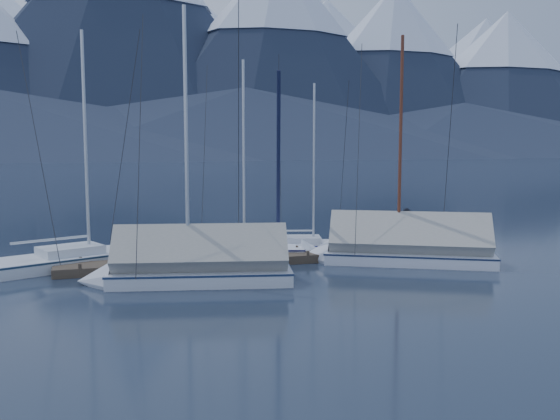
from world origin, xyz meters
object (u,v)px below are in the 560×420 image
Objects in this scene: sailboat_open_mid at (256,252)px; sailboat_open_left at (102,258)px; person at (407,227)px; sailboat_open_right at (323,248)px; sailboat_covered_near at (394,250)px; sailboat_covered_far at (184,269)px.

sailboat_open_left is at bearing 175.14° from sailboat_open_mid.
person is at bearing -9.79° from sailboat_open_mid.
sailboat_open_right is at bearing 47.84° from person.
sailboat_open_left is 6.08× the size of person.
sailboat_open_left reaches higher than sailboat_covered_near.
sailboat_open_left is 12.28m from sailboat_covered_near.
sailboat_open_mid is at bearing 48.49° from sailboat_covered_far.
sailboat_open_mid is (6.53, -0.56, -0.02)m from sailboat_open_left.
sailboat_covered_near is at bearing -31.07° from sailboat_open_mid.
sailboat_open_mid is 5.50× the size of person.
sailboat_open_right is (3.35, 0.35, -0.02)m from sailboat_open_mid.
sailboat_covered_far is 11.11m from person.
sailboat_open_left is 1.11× the size of sailboat_open_mid.
sailboat_open_mid reaches higher than person.
sailboat_open_right is 3.94m from sailboat_covered_near.
sailboat_open_left is 1.01× the size of sailboat_covered_near.
sailboat_open_left is 6.55m from sailboat_open_mid.
person is (6.86, -1.18, 1.03)m from sailboat_open_mid.
sailboat_open_right reaches higher than person.
sailboat_open_left is 9.88m from sailboat_open_right.
sailboat_open_mid is 0.89× the size of sailboat_covered_far.
sailboat_covered_near reaches higher than sailboat_open_right.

